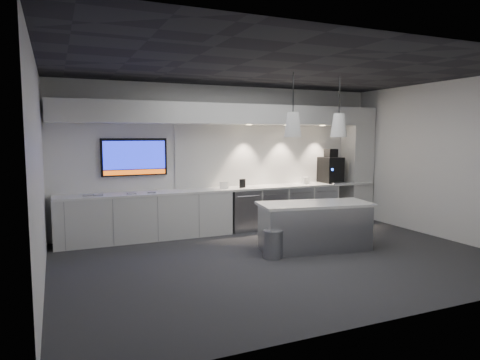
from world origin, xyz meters
name	(u,v)px	position (x,y,z in m)	size (l,w,h in m)	color
floor	(282,258)	(0.00, 0.00, 0.00)	(7.00, 7.00, 0.00)	#2F2F31
ceiling	(285,69)	(0.00, 0.00, 3.00)	(7.00, 7.00, 0.00)	black
wall_back	(225,158)	(0.00, 2.50, 1.50)	(7.00, 7.00, 0.00)	white
wall_front	(401,181)	(0.00, -2.50, 1.50)	(7.00, 7.00, 0.00)	white
wall_left	(39,174)	(-3.50, 0.00, 1.50)	(7.00, 7.00, 0.00)	white
wall_right	(445,160)	(3.50, 0.00, 1.50)	(7.00, 7.00, 0.00)	white
back_counter	(231,189)	(0.00, 2.17, 0.88)	(6.80, 0.65, 0.04)	white
left_base_cabinets	(146,217)	(-1.75, 2.17, 0.43)	(3.30, 0.63, 0.86)	silver
fridge_unit_a	(242,210)	(0.25, 2.17, 0.42)	(0.60, 0.61, 0.85)	gray
fridge_unit_b	(269,208)	(0.88, 2.17, 0.42)	(0.60, 0.61, 0.85)	gray
fridge_unit_c	(295,206)	(1.51, 2.17, 0.42)	(0.60, 0.61, 0.85)	gray
fridge_unit_d	(319,204)	(2.14, 2.17, 0.42)	(0.60, 0.61, 0.85)	gray
backsplash	(276,155)	(1.20, 2.48, 1.55)	(4.60, 0.03, 1.30)	silver
soffit	(231,114)	(0.00, 2.20, 2.40)	(6.90, 0.60, 0.40)	silver
column	(357,164)	(3.20, 2.20, 1.30)	(0.55, 0.55, 2.60)	silver
wall_tv	(134,157)	(-1.90, 2.45, 1.56)	(1.25, 0.07, 0.72)	black
island	(315,226)	(0.78, 0.27, 0.41)	(2.04, 1.14, 0.82)	gray
bin	(273,244)	(-0.12, 0.10, 0.23)	(0.32, 0.32, 0.45)	gray
coffee_machine	(331,169)	(2.47, 2.20, 1.22)	(0.43, 0.60, 0.77)	black
sign_black	(242,183)	(0.22, 2.10, 0.99)	(0.14, 0.02, 0.18)	black
sign_white	(224,185)	(-0.17, 2.13, 0.97)	(0.18, 0.02, 0.14)	white
cup_cluster	(305,180)	(1.78, 2.18, 0.98)	(0.18, 0.18, 0.15)	white
tray_a	(87,195)	(-2.80, 2.12, 0.91)	(0.16, 0.16, 0.03)	#A8A8A8
tray_b	(98,195)	(-2.62, 2.10, 0.91)	(0.16, 0.16, 0.03)	#A8A8A8
tray_c	(132,193)	(-2.03, 2.08, 0.91)	(0.16, 0.16, 0.03)	#A8A8A8
tray_d	(152,192)	(-1.65, 2.08, 0.91)	(0.16, 0.16, 0.03)	#A8A8A8
pendant_left	(293,125)	(0.32, 0.27, 2.15)	(0.28, 0.28, 1.11)	silver
pendant_right	(339,125)	(1.24, 0.27, 2.15)	(0.28, 0.28, 1.11)	silver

